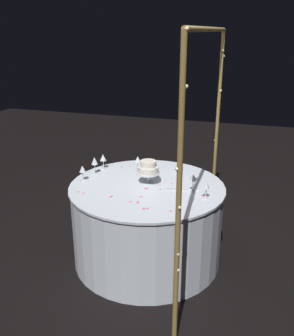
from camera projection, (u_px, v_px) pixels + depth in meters
The scene contains 29 objects.
ground_plane at pixel (147, 257), 3.70m from camera, with size 12.00×12.00×0.00m, color black.
decorative_arch at pixel (205, 123), 3.07m from camera, with size 1.99×0.06×2.15m.
main_table at pixel (147, 222), 3.56m from camera, with size 1.44×1.44×0.78m.
tiered_cake at pixel (148, 169), 3.43m from camera, with size 0.22×0.22×0.22m.
wine_glass_0 at pixel (193, 178), 3.25m from camera, with size 0.07×0.07×0.17m.
wine_glass_1 at pixel (103, 158), 3.80m from camera, with size 0.07×0.07×0.16m.
wine_glass_2 at pixel (95, 161), 3.66m from camera, with size 0.06×0.06×0.17m.
wine_glass_3 at pixel (206, 186), 3.12m from camera, with size 0.06×0.06×0.15m.
wine_glass_4 at pixel (138, 160), 3.74m from camera, with size 0.06×0.06×0.16m.
wine_glass_5 at pixel (180, 161), 3.72m from camera, with size 0.06×0.06×0.16m.
wine_glass_6 at pixel (83, 170), 3.50m from camera, with size 0.06×0.06×0.15m.
cake_knife at pixel (185, 190), 3.32m from camera, with size 0.07×0.29×0.01m.
rose_petal_0 at pixel (84, 193), 3.26m from camera, with size 0.03×0.02×0.00m, color #EA6B84.
rose_petal_1 at pixel (172, 184), 3.46m from camera, with size 0.03×0.02×0.00m, color #EA6B84.
rose_petal_2 at pixel (171, 211), 2.94m from camera, with size 0.03×0.02×0.00m, color #EA6B84.
rose_petal_3 at pixel (160, 189), 3.34m from camera, with size 0.03×0.02×0.00m, color #EA6B84.
rose_petal_4 at pixel (78, 192), 3.29m from camera, with size 0.03×0.02×0.00m, color #EA6B84.
rose_petal_5 at pixel (121, 167), 3.89m from camera, with size 0.03×0.02×0.00m, color #EA6B84.
rose_petal_6 at pixel (141, 197), 3.19m from camera, with size 0.03×0.02×0.00m, color #EA6B84.
rose_petal_7 at pixel (142, 176), 3.64m from camera, with size 0.03×0.02×0.00m, color #EA6B84.
rose_petal_8 at pixel (146, 189), 3.35m from camera, with size 0.04×0.03×0.00m, color #EA6B84.
rose_petal_9 at pixel (144, 209), 2.97m from camera, with size 0.03×0.02×0.00m, color #EA6B84.
rose_petal_10 at pixel (166, 181), 3.52m from camera, with size 0.02×0.02×0.00m, color #EA6B84.
rose_petal_11 at pixel (203, 196), 3.21m from camera, with size 0.04×0.03×0.00m, color #EA6B84.
rose_petal_12 at pixel (130, 202), 3.10m from camera, with size 0.03×0.02×0.00m, color #EA6B84.
rose_petal_13 at pixel (111, 196), 3.19m from camera, with size 0.04×0.03×0.00m, color #EA6B84.
rose_petal_14 at pixel (147, 208), 2.98m from camera, with size 0.03×0.02×0.00m, color #EA6B84.
rose_petal_15 at pixel (130, 166), 3.90m from camera, with size 0.03×0.02×0.00m, color #EA6B84.
rose_petal_16 at pixel (138, 203), 3.08m from camera, with size 0.04×0.03×0.00m, color #EA6B84.
Camera 1 is at (3.02, 0.92, 2.12)m, focal length 39.64 mm.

